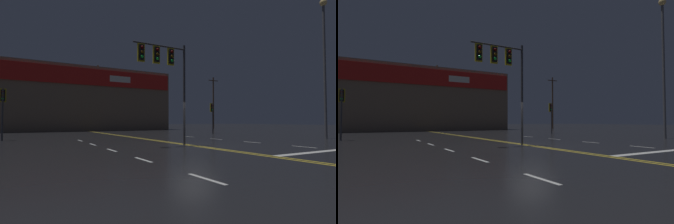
% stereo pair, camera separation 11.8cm
% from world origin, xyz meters
% --- Properties ---
extents(ground_plane, '(200.00, 200.00, 0.00)m').
position_xyz_m(ground_plane, '(0.00, 0.00, 0.00)').
color(ground_plane, black).
extents(road_markings, '(14.11, 60.00, 0.01)m').
position_xyz_m(road_markings, '(0.88, -0.98, 0.00)').
color(road_markings, gold).
rests_on(road_markings, ground).
extents(traffic_signal_median, '(3.32, 0.36, 5.88)m').
position_xyz_m(traffic_signal_median, '(-1.55, 0.63, 4.60)').
color(traffic_signal_median, '#38383D').
rests_on(traffic_signal_median, ground).
extents(traffic_signal_corner_northwest, '(0.42, 0.36, 3.75)m').
position_xyz_m(traffic_signal_corner_northwest, '(-9.60, 10.01, 2.76)').
color(traffic_signal_corner_northwest, '#38383D').
rests_on(traffic_signal_corner_northwest, ground).
extents(traffic_signal_corner_northeast, '(0.42, 0.36, 3.46)m').
position_xyz_m(traffic_signal_corner_northeast, '(10.60, 11.13, 2.54)').
color(traffic_signal_corner_northeast, '#38383D').
rests_on(traffic_signal_corner_northeast, ground).
extents(streetlight_near_left, '(0.56, 0.56, 11.43)m').
position_xyz_m(streetlight_near_left, '(12.98, -0.25, 7.11)').
color(streetlight_near_left, '#59595E').
rests_on(streetlight_near_left, ground).
extents(building_backdrop, '(26.05, 10.23, 9.30)m').
position_xyz_m(building_backdrop, '(0.00, 30.18, 4.66)').
color(building_backdrop, '#7A6651').
rests_on(building_backdrop, ground).
extents(utility_pole_row, '(46.31, 0.26, 12.56)m').
position_xyz_m(utility_pole_row, '(-0.59, 26.10, 5.60)').
color(utility_pole_row, '#4C3828').
rests_on(utility_pole_row, ground).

